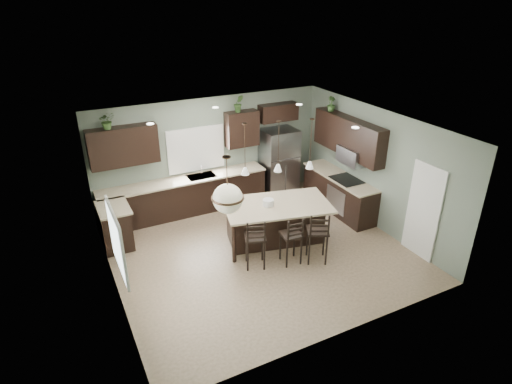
% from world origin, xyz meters
% --- Properties ---
extents(ground, '(6.00, 6.00, 0.00)m').
position_xyz_m(ground, '(0.00, 0.00, 0.00)').
color(ground, '#9E8466').
rests_on(ground, ground).
extents(pantry_door, '(0.04, 0.82, 2.04)m').
position_xyz_m(pantry_door, '(2.98, -1.55, 1.02)').
color(pantry_door, white).
rests_on(pantry_door, ground).
extents(window_back, '(1.35, 0.02, 1.00)m').
position_xyz_m(window_back, '(-0.40, 2.73, 1.55)').
color(window_back, white).
rests_on(window_back, room_shell).
extents(window_left, '(0.02, 1.10, 1.00)m').
position_xyz_m(window_left, '(-2.98, -0.80, 1.55)').
color(window_left, white).
rests_on(window_left, room_shell).
extents(left_return_cabs, '(0.60, 0.90, 0.90)m').
position_xyz_m(left_return_cabs, '(-2.70, 1.70, 0.45)').
color(left_return_cabs, black).
rests_on(left_return_cabs, ground).
extents(left_return_countertop, '(0.66, 0.96, 0.04)m').
position_xyz_m(left_return_countertop, '(-2.68, 1.70, 0.92)').
color(left_return_countertop, '#B9AB8C').
rests_on(left_return_countertop, left_return_cabs).
extents(back_lower_cabs, '(4.20, 0.60, 0.90)m').
position_xyz_m(back_lower_cabs, '(-0.85, 2.45, 0.45)').
color(back_lower_cabs, black).
rests_on(back_lower_cabs, ground).
extents(back_countertop, '(4.20, 0.66, 0.04)m').
position_xyz_m(back_countertop, '(-0.85, 2.43, 0.92)').
color(back_countertop, '#B9AB8C').
rests_on(back_countertop, back_lower_cabs).
extents(sink_inset, '(0.70, 0.45, 0.01)m').
position_xyz_m(sink_inset, '(-0.40, 2.43, 0.94)').
color(sink_inset, gray).
rests_on(sink_inset, back_countertop).
extents(faucet, '(0.02, 0.02, 0.28)m').
position_xyz_m(faucet, '(-0.40, 2.40, 1.08)').
color(faucet, silver).
rests_on(faucet, back_countertop).
extents(back_upper_left, '(1.55, 0.34, 0.90)m').
position_xyz_m(back_upper_left, '(-2.15, 2.58, 1.95)').
color(back_upper_left, black).
rests_on(back_upper_left, room_shell).
extents(back_upper_right, '(0.85, 0.34, 0.90)m').
position_xyz_m(back_upper_right, '(0.80, 2.58, 1.95)').
color(back_upper_right, black).
rests_on(back_upper_right, room_shell).
extents(fridge_header, '(1.05, 0.34, 0.45)m').
position_xyz_m(fridge_header, '(1.85, 2.58, 2.25)').
color(fridge_header, black).
rests_on(fridge_header, room_shell).
extents(right_lower_cabs, '(0.60, 2.35, 0.90)m').
position_xyz_m(right_lower_cabs, '(2.70, 0.87, 0.45)').
color(right_lower_cabs, black).
rests_on(right_lower_cabs, ground).
extents(right_countertop, '(0.66, 2.35, 0.04)m').
position_xyz_m(right_countertop, '(2.68, 0.87, 0.92)').
color(right_countertop, '#B9AB8C').
rests_on(right_countertop, right_lower_cabs).
extents(cooktop, '(0.58, 0.75, 0.02)m').
position_xyz_m(cooktop, '(2.68, 0.60, 0.94)').
color(cooktop, black).
rests_on(cooktop, right_countertop).
extents(wall_oven_front, '(0.01, 0.72, 0.60)m').
position_xyz_m(wall_oven_front, '(2.40, 0.60, 0.45)').
color(wall_oven_front, gray).
rests_on(wall_oven_front, right_lower_cabs).
extents(right_upper_cabs, '(0.34, 2.35, 0.90)m').
position_xyz_m(right_upper_cabs, '(2.83, 0.87, 1.95)').
color(right_upper_cabs, black).
rests_on(right_upper_cabs, room_shell).
extents(microwave, '(0.40, 0.75, 0.40)m').
position_xyz_m(microwave, '(2.78, 0.60, 1.55)').
color(microwave, gray).
rests_on(microwave, right_upper_cabs).
extents(refrigerator, '(0.90, 0.74, 1.85)m').
position_xyz_m(refrigerator, '(1.78, 2.36, 0.93)').
color(refrigerator, gray).
rests_on(refrigerator, ground).
extents(kitchen_island, '(2.53, 1.79, 0.92)m').
position_xyz_m(kitchen_island, '(0.53, 0.25, 0.46)').
color(kitchen_island, black).
rests_on(kitchen_island, ground).
extents(serving_dish, '(0.24, 0.24, 0.14)m').
position_xyz_m(serving_dish, '(0.34, 0.29, 0.99)').
color(serving_dish, silver).
rests_on(serving_dish, kitchen_island).
extents(bar_stool_left, '(0.53, 0.53, 1.12)m').
position_xyz_m(bar_stool_left, '(-0.32, -0.40, 0.56)').
color(bar_stool_left, black).
rests_on(bar_stool_left, ground).
extents(bar_stool_center, '(0.43, 0.43, 1.08)m').
position_xyz_m(bar_stool_center, '(0.39, -0.61, 0.54)').
color(bar_stool_center, black).
rests_on(bar_stool_center, ground).
extents(bar_stool_right, '(0.58, 0.58, 1.16)m').
position_xyz_m(bar_stool_right, '(0.91, -0.79, 0.58)').
color(bar_stool_right, black).
rests_on(bar_stool_right, ground).
extents(pendant_left, '(0.17, 0.17, 1.10)m').
position_xyz_m(pendant_left, '(-0.15, 0.41, 2.25)').
color(pendant_left, silver).
rests_on(pendant_left, room_shell).
extents(pendant_center, '(0.17, 0.17, 1.10)m').
position_xyz_m(pendant_center, '(0.53, 0.25, 2.25)').
color(pendant_center, silver).
rests_on(pendant_center, room_shell).
extents(pendant_right, '(0.17, 0.17, 1.10)m').
position_xyz_m(pendant_right, '(1.22, 0.09, 2.25)').
color(pendant_right, white).
rests_on(pendant_right, room_shell).
extents(chandelier, '(0.54, 0.54, 1.00)m').
position_xyz_m(chandelier, '(-1.19, -1.12, 2.30)').
color(chandelier, '#F8F0CB').
rests_on(chandelier, room_shell).
extents(plant_back_left, '(0.37, 0.33, 0.38)m').
position_xyz_m(plant_back_left, '(-2.43, 2.55, 2.59)').
color(plant_back_left, '#2D481F').
rests_on(plant_back_left, back_upper_left).
extents(plant_back_right, '(0.27, 0.24, 0.44)m').
position_xyz_m(plant_back_right, '(0.71, 2.55, 2.62)').
color(plant_back_right, '#315324').
rests_on(plant_back_right, back_upper_right).
extents(plant_right_wall, '(0.21, 0.21, 0.37)m').
position_xyz_m(plant_right_wall, '(2.80, 1.60, 2.58)').
color(plant_right_wall, '#335625').
rests_on(plant_right_wall, right_upper_cabs).
extents(room_shell, '(6.00, 6.00, 6.00)m').
position_xyz_m(room_shell, '(0.00, 0.00, 1.70)').
color(room_shell, slate).
rests_on(room_shell, ground).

